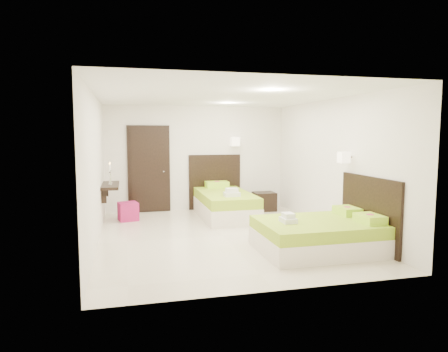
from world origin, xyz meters
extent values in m
plane|color=beige|center=(0.00, 0.00, 0.00)|extent=(5.50, 5.50, 0.00)
cube|color=beige|center=(0.45, 1.64, 0.18)|extent=(1.11, 2.22, 0.36)
cube|color=#7CA61A|center=(0.45, 1.64, 0.47)|extent=(1.10, 2.20, 0.22)
cube|color=black|center=(0.45, 2.72, 0.69)|extent=(1.33, 0.05, 1.39)
cube|color=#B1E52A|center=(0.45, 2.47, 0.65)|extent=(0.56, 0.38, 0.16)
cylinder|color=#D6326A|center=(0.45, 2.47, 0.73)|extent=(0.13, 0.13, 0.00)
cube|color=silver|center=(0.45, 1.03, 0.62)|extent=(0.33, 0.24, 0.09)
cube|color=silver|center=(0.45, 1.03, 0.71)|extent=(0.25, 0.18, 0.09)
cube|color=white|center=(0.95, 2.57, 1.72)|extent=(0.20, 0.20, 0.22)
cylinder|color=#2D2116|center=(0.95, 2.65, 1.72)|extent=(0.03, 0.16, 0.03)
cube|color=beige|center=(1.29, -1.33, 0.15)|extent=(1.93, 1.45, 0.31)
cube|color=#7CA61A|center=(1.29, -1.33, 0.40)|extent=(1.91, 1.43, 0.19)
cube|color=black|center=(2.22, -1.33, 0.60)|extent=(0.05, 1.64, 1.20)
cube|color=#B1E52A|center=(2.01, -1.66, 0.57)|extent=(0.33, 0.48, 0.13)
cylinder|color=#D6326A|center=(2.01, -1.66, 0.64)|extent=(0.12, 0.12, 0.00)
cube|color=#B1E52A|center=(2.01, -0.99, 0.57)|extent=(0.33, 0.48, 0.13)
cylinder|color=#D6326A|center=(2.01, -0.99, 0.64)|extent=(0.12, 0.12, 0.00)
cube|color=silver|center=(0.76, -1.33, 0.54)|extent=(0.21, 0.29, 0.08)
cube|color=silver|center=(0.76, -1.33, 0.62)|extent=(0.16, 0.22, 0.08)
cube|color=white|center=(2.07, -0.72, 1.49)|extent=(0.17, 0.17, 0.19)
cylinder|color=#2D2116|center=(2.15, -0.72, 1.49)|extent=(0.16, 0.03, 0.03)
cube|color=black|center=(1.60, 2.18, 0.23)|extent=(0.52, 0.47, 0.46)
cube|color=#93134B|center=(-1.72, 1.81, 0.20)|extent=(0.48, 0.48, 0.40)
cube|color=black|center=(-1.20, 2.71, 1.05)|extent=(1.02, 0.06, 2.14)
cube|color=black|center=(-1.20, 2.67, 1.05)|extent=(0.88, 0.04, 2.06)
cylinder|color=silver|center=(-0.85, 2.64, 1.00)|extent=(0.03, 0.10, 0.03)
cube|color=black|center=(-2.08, 1.60, 0.82)|extent=(0.35, 1.20, 0.06)
cube|color=black|center=(-2.19, 1.15, 0.67)|extent=(0.10, 0.04, 0.30)
cube|color=black|center=(-2.19, 2.05, 0.67)|extent=(0.10, 0.04, 0.30)
cylinder|color=silver|center=(-2.08, 1.45, 0.86)|extent=(0.10, 0.10, 0.02)
cylinder|color=silver|center=(-2.08, 1.45, 0.98)|extent=(0.02, 0.02, 0.22)
cone|color=silver|center=(-2.08, 1.45, 1.11)|extent=(0.07, 0.07, 0.04)
cylinder|color=white|center=(-2.08, 1.45, 1.20)|extent=(0.02, 0.02, 0.15)
sphere|color=#FFB23F|center=(-2.08, 1.45, 1.29)|extent=(0.02, 0.02, 0.02)
cylinder|color=silver|center=(-2.08, 1.75, 0.86)|extent=(0.10, 0.10, 0.02)
cylinder|color=silver|center=(-2.08, 1.75, 0.98)|extent=(0.02, 0.02, 0.22)
cone|color=silver|center=(-2.08, 1.75, 1.11)|extent=(0.07, 0.07, 0.04)
cylinder|color=white|center=(-2.08, 1.75, 1.20)|extent=(0.02, 0.02, 0.15)
sphere|color=#FFB23F|center=(-2.08, 1.75, 1.29)|extent=(0.02, 0.02, 0.02)
camera|label=1|loc=(-1.74, -7.16, 1.91)|focal=32.00mm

